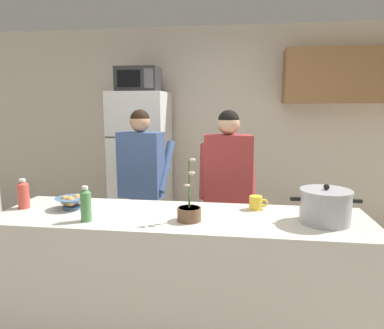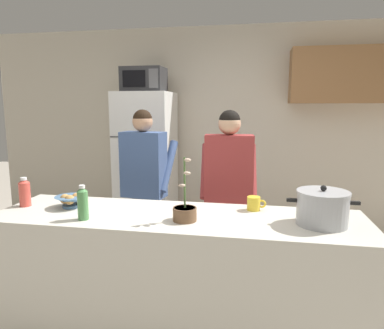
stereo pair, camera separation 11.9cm
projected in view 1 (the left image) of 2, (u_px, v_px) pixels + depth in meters
The scene contains 12 objects.
back_wall_unit at pixel (228, 125), 4.41m from camera, with size 6.00×0.48×2.60m.
kitchen_island at pixel (181, 280), 2.38m from camera, with size 2.45×0.68×0.92m, color silver.
refrigerator at pixel (141, 168), 4.23m from camera, with size 0.64×0.68×1.80m.
microwave at pixel (139, 80), 4.03m from camera, with size 0.48×0.37×0.28m.
person_near_pot at pixel (142, 175), 3.30m from camera, with size 0.54×0.47×1.60m.
person_by_sink at pixel (228, 181), 3.00m from camera, with size 0.52×0.44×1.60m.
cooking_pot at pixel (325, 206), 2.14m from camera, with size 0.42×0.31×0.24m.
coffee_mug at pixel (256, 203), 2.43m from camera, with size 0.13×0.09×0.10m.
bread_bowl at pixel (72, 202), 2.45m from camera, with size 0.23×0.23×0.10m.
bottle_near_edge at pixel (23, 194), 2.45m from camera, with size 0.08×0.08×0.21m.
bottle_mid_counter at pixel (86, 204), 2.17m from camera, with size 0.07×0.07×0.22m.
potted_orchid at pixel (189, 212), 2.19m from camera, with size 0.15×0.15×0.40m.
Camera 1 is at (0.38, -2.19, 1.63)m, focal length 32.70 mm.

